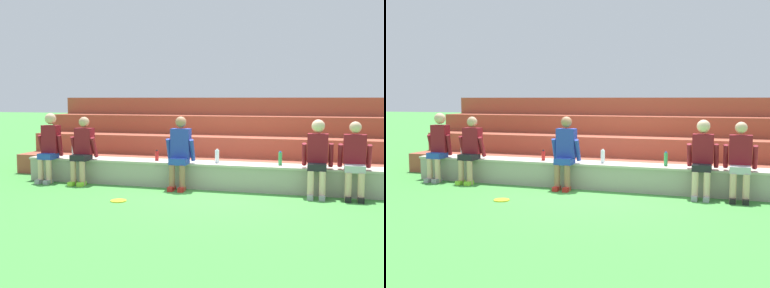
# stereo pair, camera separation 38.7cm
# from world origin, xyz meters

# --- Properties ---
(ground_plane) EXTENTS (80.00, 80.00, 0.00)m
(ground_plane) POSITION_xyz_m (0.00, 0.00, 0.00)
(ground_plane) COLOR #428E3D
(stone_seating_wall) EXTENTS (8.01, 0.57, 0.49)m
(stone_seating_wall) POSITION_xyz_m (0.00, 0.27, 0.26)
(stone_seating_wall) COLOR #A8A08E
(stone_seating_wall) RESTS_ON ground
(brick_bleachers) EXTENTS (9.70, 2.97, 1.72)m
(brick_bleachers) POSITION_xyz_m (0.00, 2.56, 0.65)
(brick_bleachers) COLOR #A24B37
(brick_bleachers) RESTS_ON ground
(person_far_left) EXTENTS (0.52, 0.52, 1.40)m
(person_far_left) POSITION_xyz_m (-3.50, -0.03, 0.75)
(person_far_left) COLOR #DBAD89
(person_far_left) RESTS_ON ground
(person_left_of_center) EXTENTS (0.54, 0.54, 1.34)m
(person_left_of_center) POSITION_xyz_m (-2.74, -0.03, 0.71)
(person_left_of_center) COLOR tan
(person_left_of_center) RESTS_ON ground
(person_center) EXTENTS (0.54, 0.49, 1.37)m
(person_center) POSITION_xyz_m (-0.71, -0.03, 0.72)
(person_center) COLOR #996B4C
(person_center) RESTS_ON ground
(person_right_of_center) EXTENTS (0.53, 0.56, 1.34)m
(person_right_of_center) POSITION_xyz_m (1.77, -0.00, 0.72)
(person_right_of_center) COLOR beige
(person_right_of_center) RESTS_ON ground
(person_far_right) EXTENTS (0.55, 0.57, 1.31)m
(person_far_right) POSITION_xyz_m (2.39, -0.00, 0.70)
(person_far_right) COLOR #DBAD89
(person_far_right) RESTS_ON ground
(water_bottle_mid_left) EXTENTS (0.07, 0.07, 0.21)m
(water_bottle_mid_left) POSITION_xyz_m (-1.27, 0.24, 0.58)
(water_bottle_mid_left) COLOR red
(water_bottle_mid_left) RESTS_ON stone_seating_wall
(water_bottle_mid_right) EXTENTS (0.07, 0.07, 0.26)m
(water_bottle_mid_right) POSITION_xyz_m (1.12, 0.29, 0.61)
(water_bottle_mid_right) COLOR green
(water_bottle_mid_right) RESTS_ON stone_seating_wall
(water_bottle_center_gap) EXTENTS (0.08, 0.08, 0.26)m
(water_bottle_center_gap) POSITION_xyz_m (-0.06, 0.27, 0.61)
(water_bottle_center_gap) COLOR silver
(water_bottle_center_gap) RESTS_ON stone_seating_wall
(water_bottle_near_right) EXTENTS (0.07, 0.07, 0.27)m
(water_bottle_near_right) POSITION_xyz_m (-3.11, 0.24, 0.62)
(water_bottle_near_right) COLOR silver
(water_bottle_near_right) RESTS_ON stone_seating_wall
(frisbee) EXTENTS (0.26, 0.26, 0.02)m
(frisbee) POSITION_xyz_m (-1.38, -1.30, 0.01)
(frisbee) COLOR yellow
(frisbee) RESTS_ON ground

